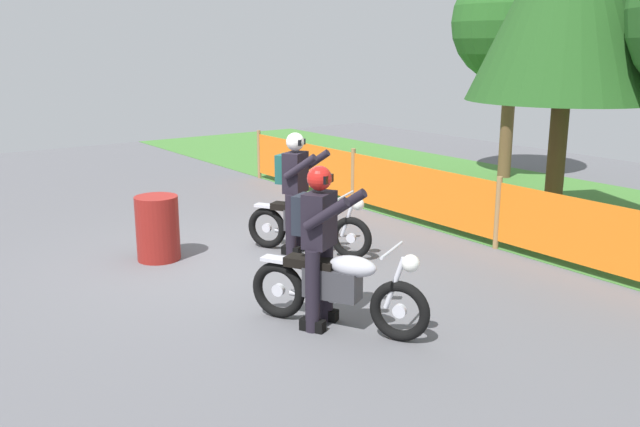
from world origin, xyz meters
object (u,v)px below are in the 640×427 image
object	(u,v)px
rider_trailing	(319,238)
rider_lead	(295,186)
motorcycle_trailing	(338,287)
oil_drum	(158,228)
motorcycle_lead	(309,223)

from	to	relation	value
rider_trailing	rider_lead	bearing A→B (deg)	123.02
motorcycle_trailing	oil_drum	distance (m)	3.34
rider_trailing	oil_drum	size ratio (longest dim) A/B	1.92
motorcycle_trailing	rider_trailing	distance (m)	0.54
motorcycle_trailing	oil_drum	world-z (taller)	motorcycle_trailing
motorcycle_trailing	rider_lead	bearing A→B (deg)	126.82
rider_lead	oil_drum	bearing A→B (deg)	-145.19
motorcycle_lead	rider_lead	xyz separation A→B (m)	(-0.18, -0.11, 0.52)
motorcycle_trailing	rider_lead	size ratio (longest dim) A/B	1.06
rider_lead	oil_drum	world-z (taller)	rider_lead
motorcycle_trailing	oil_drum	xyz separation A→B (m)	(-3.29, -0.56, -0.02)
oil_drum	rider_trailing	bearing A→B (deg)	8.28
rider_lead	oil_drum	distance (m)	1.95
motorcycle_trailing	rider_trailing	xyz separation A→B (m)	(-0.19, -0.10, 0.50)
motorcycle_lead	oil_drum	bearing A→B (deg)	-148.43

